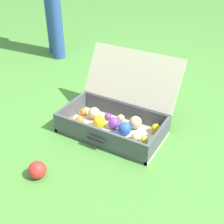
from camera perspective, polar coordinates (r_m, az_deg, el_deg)
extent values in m
plane|color=#4C8C38|center=(1.80, 2.11, -5.67)|extent=(16.00, 16.00, 0.00)
cube|color=beige|center=(1.86, 0.00, -3.78)|extent=(0.64, 0.35, 0.03)
cube|color=#4C5156|center=(1.98, -7.87, 0.22)|extent=(0.02, 0.35, 0.14)
cube|color=#4C5156|center=(1.72, 9.07, -5.27)|extent=(0.02, 0.35, 0.14)
cube|color=#4C5156|center=(1.71, -2.77, -5.07)|extent=(0.61, 0.02, 0.14)
cube|color=#4C5156|center=(1.95, 2.42, 0.02)|extent=(0.61, 0.02, 0.14)
cube|color=beige|center=(1.92, 3.91, 6.90)|extent=(0.64, 0.19, 0.31)
cube|color=black|center=(1.70, -3.16, -5.25)|extent=(0.11, 0.02, 0.02)
sphere|color=purple|center=(1.85, 0.35, -2.16)|extent=(0.07, 0.07, 0.07)
sphere|color=#CCDB38|center=(1.75, 6.29, -5.32)|extent=(0.04, 0.04, 0.04)
sphere|color=#D1B784|center=(1.92, 1.74, -1.19)|extent=(0.05, 0.05, 0.05)
sphere|color=orange|center=(1.72, 2.57, -5.73)|extent=(0.05, 0.05, 0.05)
sphere|color=orange|center=(2.00, -5.58, 0.04)|extent=(0.05, 0.05, 0.05)
sphere|color=purple|center=(1.94, -0.80, -0.87)|extent=(0.05, 0.05, 0.05)
sphere|color=blue|center=(1.79, 2.47, -3.27)|extent=(0.08, 0.08, 0.08)
sphere|color=#D1B784|center=(1.85, 4.59, -2.04)|extent=(0.08, 0.08, 0.08)
sphere|color=navy|center=(1.73, 0.04, -4.81)|extent=(0.07, 0.07, 0.07)
sphere|color=#D1B784|center=(1.94, -3.51, -0.24)|extent=(0.08, 0.08, 0.08)
sphere|color=#D1B784|center=(1.76, 4.56, -4.85)|extent=(0.05, 0.05, 0.05)
sphere|color=yellow|center=(1.85, -2.50, -1.94)|extent=(0.08, 0.08, 0.08)
sphere|color=yellow|center=(1.83, 8.56, -3.20)|extent=(0.06, 0.06, 0.06)
sphere|color=orange|center=(1.87, -8.11, -2.09)|extent=(0.07, 0.07, 0.07)
sphere|color=orange|center=(1.90, -6.34, -1.65)|extent=(0.06, 0.06, 0.06)
sphere|color=red|center=(1.59, -14.35, -10.89)|extent=(0.09, 0.09, 0.09)
cylinder|color=#2D4C93|center=(3.10, -11.88, 19.50)|extent=(0.12, 0.12, 0.92)
cylinder|color=#2D4C93|center=(2.92, -11.09, 18.85)|extent=(0.12, 0.12, 0.92)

